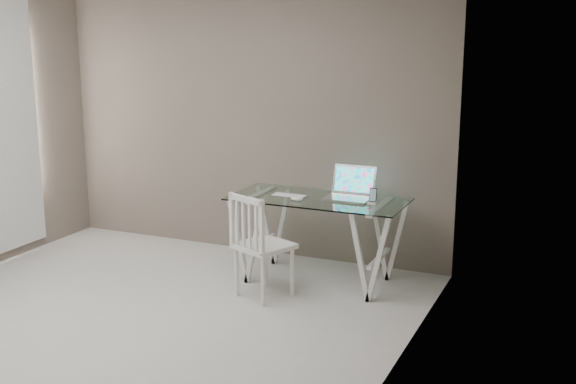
{
  "coord_description": "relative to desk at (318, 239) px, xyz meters",
  "views": [
    {
      "loc": [
        3.12,
        -3.92,
        2.18
      ],
      "look_at": [
        0.8,
        1.36,
        0.85
      ],
      "focal_mm": 45.0,
      "sensor_mm": 36.0,
      "label": 1
    }
  ],
  "objects": [
    {
      "name": "phone_dock",
      "position": [
        0.48,
        -0.0,
        0.4
      ],
      "size": [
        0.07,
        0.07,
        0.13
      ],
      "color": "white",
      "rests_on": "desk"
    },
    {
      "name": "keyboard",
      "position": [
        -0.26,
        -0.03,
        0.37
      ],
      "size": [
        0.31,
        0.13,
        0.01
      ],
      "primitive_type": "cube",
      "color": "silver",
      "rests_on": "desk"
    },
    {
      "name": "laptop",
      "position": [
        0.24,
        0.13,
        0.42
      ],
      "size": [
        0.38,
        0.35,
        0.26
      ],
      "color": "#B4B4B8",
      "rests_on": "desk"
    },
    {
      "name": "desk",
      "position": [
        0.0,
        0.0,
        0.0
      ],
      "size": [
        1.5,
        0.7,
        0.75
      ],
      "color": "silver",
      "rests_on": "ground"
    },
    {
      "name": "chair",
      "position": [
        -0.3,
        -0.57,
        0.1
      ],
      "size": [
        0.52,
        0.52,
        0.88
      ],
      "rotation": [
        0.0,
        0.0,
        -0.38
      ],
      "color": "silver",
      "rests_on": "ground"
    },
    {
      "name": "mouse",
      "position": [
        -0.13,
        -0.16,
        0.38
      ],
      "size": [
        0.11,
        0.06,
        0.03
      ],
      "primitive_type": "ellipsoid",
      "color": "white",
      "rests_on": "desk"
    },
    {
      "name": "room",
      "position": [
        -1.01,
        -1.64,
        1.33
      ],
      "size": [
        4.5,
        4.52,
        2.71
      ],
      "color": "#B2B0AB",
      "rests_on": "ground"
    }
  ]
}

